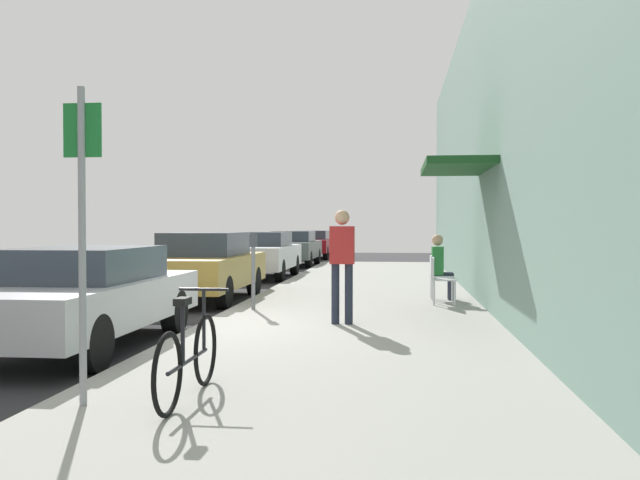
{
  "coord_description": "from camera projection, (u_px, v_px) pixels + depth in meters",
  "views": [
    {
      "loc": [
        2.95,
        -9.68,
        1.6
      ],
      "look_at": [
        1.39,
        4.27,
        1.29
      ],
      "focal_mm": 38.67,
      "sensor_mm": 36.0,
      "label": 1
    }
  ],
  "objects": [
    {
      "name": "seated_patron_1",
      "position": [
        440.0,
        264.0,
        13.61
      ],
      "size": [
        0.43,
        0.36,
        1.29
      ],
      "color": "#232838",
      "rests_on": "sidewalk_slab"
    },
    {
      "name": "street_sign",
      "position": [
        82.0,
        220.0,
        5.61
      ],
      "size": [
        0.32,
        0.06,
        2.6
      ],
      "color": "gray",
      "rests_on": "sidewalk_slab"
    },
    {
      "name": "cafe_chair_1",
      "position": [
        437.0,
        274.0,
        13.62
      ],
      "size": [
        0.44,
        0.44,
        0.87
      ],
      "color": "silver",
      "rests_on": "sidewalk_slab"
    },
    {
      "name": "parked_car_1",
      "position": [
        204.0,
        265.0,
        14.51
      ],
      "size": [
        1.8,
        4.4,
        1.44
      ],
      "color": "#A58433",
      "rests_on": "ground_plane"
    },
    {
      "name": "cafe_chair_0",
      "position": [
        440.0,
        277.0,
        12.81
      ],
      "size": [
        0.47,
        0.47,
        0.87
      ],
      "color": "silver",
      "rests_on": "sidewalk_slab"
    },
    {
      "name": "parked_car_0",
      "position": [
        82.0,
        295.0,
        8.89
      ],
      "size": [
        1.8,
        4.4,
        1.31
      ],
      "color": "#B7B7BC",
      "rests_on": "ground_plane"
    },
    {
      "name": "parked_car_3",
      "position": [
        293.0,
        247.0,
        26.94
      ],
      "size": [
        1.8,
        4.4,
        1.36
      ],
      "color": "#47514C",
      "rests_on": "ground_plane"
    },
    {
      "name": "bicycle_0",
      "position": [
        188.0,
        357.0,
        5.82
      ],
      "size": [
        0.46,
        1.71,
        0.9
      ],
      "color": "black",
      "rests_on": "sidewalk_slab"
    },
    {
      "name": "sidewalk_slab",
      "position": [
        355.0,
        315.0,
        11.72
      ],
      "size": [
        4.5,
        32.0,
        0.12
      ],
      "primitive_type": "cube",
      "color": "#9E9B93",
      "rests_on": "ground_plane"
    },
    {
      "name": "ground_plane",
      "position": [
        192.0,
        335.0,
        9.98
      ],
      "size": [
        60.0,
        60.0,
        0.0
      ],
      "primitive_type": "plane",
      "color": "#2D2D30"
    },
    {
      "name": "parked_car_2",
      "position": [
        262.0,
        254.0,
        20.74
      ],
      "size": [
        1.8,
        4.4,
        1.39
      ],
      "color": "silver",
      "rests_on": "ground_plane"
    },
    {
      "name": "pedestrian_standing",
      "position": [
        342.0,
        257.0,
        10.24
      ],
      "size": [
        0.36,
        0.22,
        1.7
      ],
      "color": "#232838",
      "rests_on": "sidewalk_slab"
    },
    {
      "name": "parking_meter",
      "position": [
        253.0,
        266.0,
        12.04
      ],
      "size": [
        0.12,
        0.1,
        1.32
      ],
      "color": "slate",
      "rests_on": "sidewalk_slab"
    },
    {
      "name": "parked_car_4",
      "position": [
        312.0,
        244.0,
        33.04
      ],
      "size": [
        1.8,
        4.4,
        1.33
      ],
      "color": "maroon",
      "rests_on": "ground_plane"
    },
    {
      "name": "building_facade",
      "position": [
        500.0,
        129.0,
        11.39
      ],
      "size": [
        1.4,
        32.0,
        6.39
      ],
      "color": "gray",
      "rests_on": "ground_plane"
    }
  ]
}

